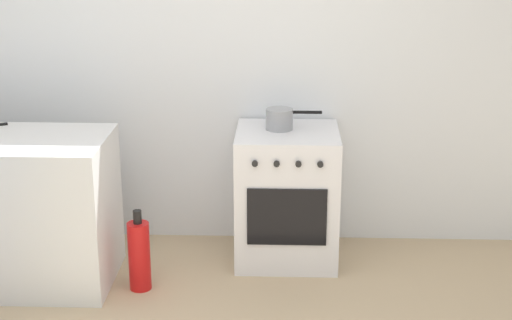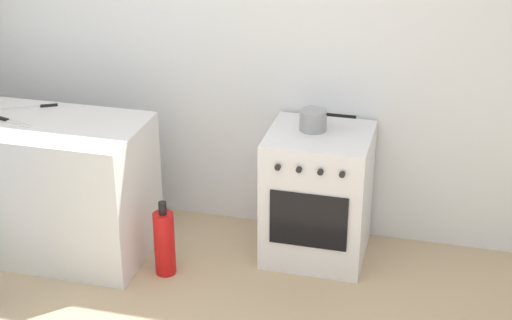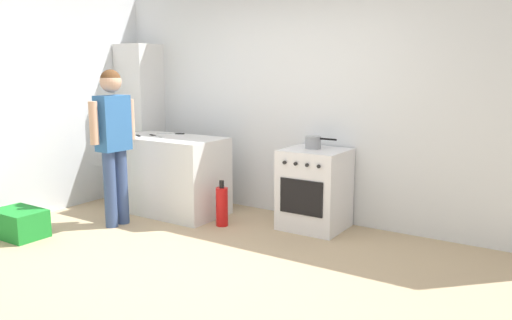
{
  "view_description": "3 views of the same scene",
  "coord_description": "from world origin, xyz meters",
  "px_view_note": "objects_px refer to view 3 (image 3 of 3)",
  "views": [
    {
      "loc": [
        0.32,
        -3.1,
        2.18
      ],
      "look_at": [
        0.19,
        0.68,
        0.95
      ],
      "focal_mm": 55.0,
      "sensor_mm": 36.0,
      "label": 1
    },
    {
      "loc": [
        1.09,
        -2.82,
        2.73
      ],
      "look_at": [
        0.13,
        0.84,
        0.97
      ],
      "focal_mm": 55.0,
      "sensor_mm": 36.0,
      "label": 2
    },
    {
      "loc": [
        2.63,
        -3.07,
        1.66
      ],
      "look_at": [
        0.07,
        0.87,
        0.82
      ],
      "focal_mm": 35.0,
      "sensor_mm": 36.0,
      "label": 3
    }
  ],
  "objects_px": {
    "person": "(113,133)",
    "recycling_crate_lower": "(20,223)",
    "knife_utility": "(137,135)",
    "knife_bread": "(171,134)",
    "fire_extinguisher": "(222,206)",
    "oven_left": "(315,189)",
    "knife_chef": "(156,136)",
    "pot": "(313,142)",
    "larder_cabinet": "(141,121)"
  },
  "relations": [
    {
      "from": "knife_chef",
      "to": "recycling_crate_lower",
      "type": "height_order",
      "value": "knife_chef"
    },
    {
      "from": "recycling_crate_lower",
      "to": "knife_chef",
      "type": "bearing_deg",
      "value": 71.35
    },
    {
      "from": "oven_left",
      "to": "fire_extinguisher",
      "type": "distance_m",
      "value": 1.01
    },
    {
      "from": "person",
      "to": "larder_cabinet",
      "type": "relative_size",
      "value": 0.84
    },
    {
      "from": "oven_left",
      "to": "knife_bread",
      "type": "height_order",
      "value": "knife_bread"
    },
    {
      "from": "person",
      "to": "oven_left",
      "type": "bearing_deg",
      "value": 30.4
    },
    {
      "from": "knife_chef",
      "to": "knife_bread",
      "type": "relative_size",
      "value": 0.95
    },
    {
      "from": "knife_utility",
      "to": "knife_bread",
      "type": "bearing_deg",
      "value": 53.93
    },
    {
      "from": "person",
      "to": "knife_chef",
      "type": "bearing_deg",
      "value": 92.16
    },
    {
      "from": "pot",
      "to": "knife_chef",
      "type": "distance_m",
      "value": 1.87
    },
    {
      "from": "person",
      "to": "knife_utility",
      "type": "bearing_deg",
      "value": 114.13
    },
    {
      "from": "oven_left",
      "to": "person",
      "type": "xyz_separation_m",
      "value": [
        -1.84,
        -1.08,
        0.58
      ]
    },
    {
      "from": "person",
      "to": "recycling_crate_lower",
      "type": "bearing_deg",
      "value": -122.73
    },
    {
      "from": "person",
      "to": "fire_extinguisher",
      "type": "bearing_deg",
      "value": 31.8
    },
    {
      "from": "pot",
      "to": "knife_utility",
      "type": "xyz_separation_m",
      "value": [
        -2.05,
        -0.54,
        -0.01
      ]
    },
    {
      "from": "pot",
      "to": "knife_utility",
      "type": "bearing_deg",
      "value": -165.32
    },
    {
      "from": "pot",
      "to": "knife_bread",
      "type": "relative_size",
      "value": 1.08
    },
    {
      "from": "knife_bread",
      "to": "fire_extinguisher",
      "type": "relative_size",
      "value": 0.65
    },
    {
      "from": "pot",
      "to": "larder_cabinet",
      "type": "height_order",
      "value": "larder_cabinet"
    },
    {
      "from": "knife_chef",
      "to": "knife_utility",
      "type": "height_order",
      "value": "same"
    },
    {
      "from": "recycling_crate_lower",
      "to": "larder_cabinet",
      "type": "relative_size",
      "value": 0.26
    },
    {
      "from": "pot",
      "to": "fire_extinguisher",
      "type": "relative_size",
      "value": 0.7
    },
    {
      "from": "oven_left",
      "to": "knife_bread",
      "type": "relative_size",
      "value": 2.64
    },
    {
      "from": "oven_left",
      "to": "knife_chef",
      "type": "relative_size",
      "value": 2.78
    },
    {
      "from": "pot",
      "to": "knife_chef",
      "type": "bearing_deg",
      "value": -165.62
    },
    {
      "from": "knife_utility",
      "to": "oven_left",
      "type": "bearing_deg",
      "value": 13.17
    },
    {
      "from": "larder_cabinet",
      "to": "recycling_crate_lower",
      "type": "bearing_deg",
      "value": -81.78
    },
    {
      "from": "larder_cabinet",
      "to": "person",
      "type": "bearing_deg",
      "value": -55.6
    },
    {
      "from": "person",
      "to": "fire_extinguisher",
      "type": "height_order",
      "value": "person"
    },
    {
      "from": "knife_bread",
      "to": "larder_cabinet",
      "type": "distance_m",
      "value": 0.83
    },
    {
      "from": "person",
      "to": "fire_extinguisher",
      "type": "xyz_separation_m",
      "value": [
        0.97,
        0.6,
        -0.79
      ]
    },
    {
      "from": "recycling_crate_lower",
      "to": "larder_cabinet",
      "type": "height_order",
      "value": "larder_cabinet"
    },
    {
      "from": "knife_chef",
      "to": "fire_extinguisher",
      "type": "height_order",
      "value": "knife_chef"
    },
    {
      "from": "pot",
      "to": "recycling_crate_lower",
      "type": "distance_m",
      "value": 3.11
    },
    {
      "from": "person",
      "to": "recycling_crate_lower",
      "type": "relative_size",
      "value": 3.22
    },
    {
      "from": "person",
      "to": "larder_cabinet",
      "type": "bearing_deg",
      "value": 124.4
    },
    {
      "from": "knife_chef",
      "to": "knife_bread",
      "type": "xyz_separation_m",
      "value": [
        0.0,
        0.26,
        -0.0
      ]
    },
    {
      "from": "pot",
      "to": "larder_cabinet",
      "type": "bearing_deg",
      "value": 178.76
    },
    {
      "from": "fire_extinguisher",
      "to": "oven_left",
      "type": "bearing_deg",
      "value": 28.78
    },
    {
      "from": "knife_chef",
      "to": "person",
      "type": "height_order",
      "value": "person"
    },
    {
      "from": "pot",
      "to": "larder_cabinet",
      "type": "xyz_separation_m",
      "value": [
        -2.6,
        0.06,
        0.08
      ]
    },
    {
      "from": "knife_bread",
      "to": "fire_extinguisher",
      "type": "bearing_deg",
      "value": -17.55
    },
    {
      "from": "oven_left",
      "to": "knife_chef",
      "type": "bearing_deg",
      "value": -167.32
    },
    {
      "from": "knife_utility",
      "to": "person",
      "type": "height_order",
      "value": "person"
    },
    {
      "from": "knife_bread",
      "to": "larder_cabinet",
      "type": "relative_size",
      "value": 0.16
    },
    {
      "from": "pot",
      "to": "knife_utility",
      "type": "distance_m",
      "value": 2.12
    },
    {
      "from": "knife_bread",
      "to": "recycling_crate_lower",
      "type": "relative_size",
      "value": 0.62
    },
    {
      "from": "knife_bread",
      "to": "knife_utility",
      "type": "height_order",
      "value": "same"
    },
    {
      "from": "oven_left",
      "to": "recycling_crate_lower",
      "type": "bearing_deg",
      "value": -141.32
    },
    {
      "from": "knife_bread",
      "to": "fire_extinguisher",
      "type": "distance_m",
      "value": 1.25
    }
  ]
}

